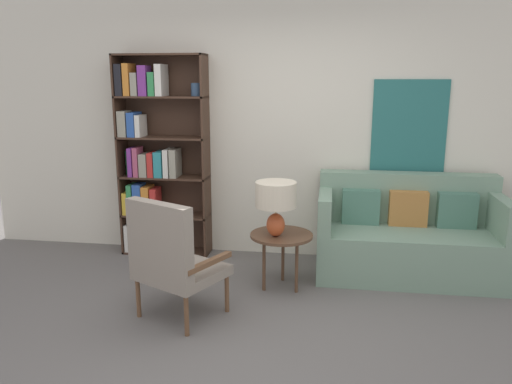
{
  "coord_description": "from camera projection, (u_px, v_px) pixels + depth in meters",
  "views": [
    {
      "loc": [
        0.58,
        -3.13,
        1.87
      ],
      "look_at": [
        -0.04,
        1.03,
        0.9
      ],
      "focal_mm": 35.0,
      "sensor_mm": 36.0,
      "label": 1
    }
  ],
  "objects": [
    {
      "name": "wall_back",
      "position": [
        276.0,
        129.0,
        5.17
      ],
      "size": [
        6.4,
        0.08,
        2.7
      ],
      "color": "silver",
      "rests_on": "ground_plane"
    },
    {
      "name": "ground_plane",
      "position": [
        240.0,
        349.0,
        3.52
      ],
      "size": [
        14.0,
        14.0,
        0.0
      ],
      "primitive_type": "plane",
      "color": "#66605B"
    },
    {
      "name": "bookshelf",
      "position": [
        153.0,
        159.0,
        5.24
      ],
      "size": [
        0.93,
        0.3,
        2.1
      ],
      "color": "#422B1E",
      "rests_on": "ground_plane"
    },
    {
      "name": "couch",
      "position": [
        407.0,
        237.0,
        4.79
      ],
      "size": [
        1.71,
        0.8,
        0.95
      ],
      "color": "gray",
      "rests_on": "ground_plane"
    },
    {
      "name": "side_table",
      "position": [
        281.0,
        239.0,
        4.44
      ],
      "size": [
        0.56,
        0.56,
        0.51
      ],
      "color": "brown",
      "rests_on": "ground_plane"
    },
    {
      "name": "table_lamp",
      "position": [
        276.0,
        199.0,
        4.3
      ],
      "size": [
        0.36,
        0.36,
        0.49
      ],
      "color": "#C65128",
      "rests_on": "side_table"
    },
    {
      "name": "armchair",
      "position": [
        170.0,
        256.0,
        3.82
      ],
      "size": [
        0.79,
        0.77,
        0.98
      ],
      "color": "brown",
      "rests_on": "ground_plane"
    }
  ]
}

